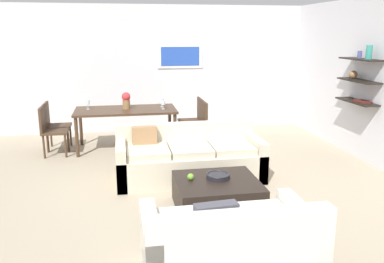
% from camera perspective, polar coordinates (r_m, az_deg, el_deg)
% --- Properties ---
extents(ground_plane, '(18.00, 18.00, 0.00)m').
position_cam_1_polar(ground_plane, '(5.80, 0.82, -7.66)').
color(ground_plane, tan).
extents(back_wall_unit, '(8.40, 0.09, 2.70)m').
position_cam_1_polar(back_wall_unit, '(8.96, -1.59, 8.92)').
color(back_wall_unit, silver).
rests_on(back_wall_unit, ground).
extents(right_wall_shelf_unit, '(0.34, 8.20, 2.70)m').
position_cam_1_polar(right_wall_shelf_unit, '(7.20, 24.40, 6.45)').
color(right_wall_shelf_unit, silver).
rests_on(right_wall_shelf_unit, ground).
extents(sofa_beige, '(2.13, 0.90, 0.78)m').
position_cam_1_polar(sofa_beige, '(6.00, -0.48, -3.95)').
color(sofa_beige, beige).
rests_on(sofa_beige, ground).
extents(loveseat_white, '(1.52, 0.90, 0.78)m').
position_cam_1_polar(loveseat_white, '(3.71, 5.25, -15.91)').
color(loveseat_white, silver).
rests_on(loveseat_white, ground).
extents(coffee_table, '(1.00, 0.92, 0.38)m').
position_cam_1_polar(coffee_table, '(5.01, 3.57, -8.94)').
color(coffee_table, black).
rests_on(coffee_table, ground).
extents(decorative_bowl, '(0.29, 0.29, 0.06)m').
position_cam_1_polar(decorative_bowl, '(4.98, 3.69, -6.29)').
color(decorative_bowl, black).
rests_on(decorative_bowl, coffee_table).
extents(apple_on_coffee_table, '(0.08, 0.08, 0.08)m').
position_cam_1_polar(apple_on_coffee_table, '(4.92, -0.20, -6.43)').
color(apple_on_coffee_table, '#669E2D').
rests_on(apple_on_coffee_table, coffee_table).
extents(dining_table, '(1.84, 0.91, 0.75)m').
position_cam_1_polar(dining_table, '(7.54, -9.35, 2.62)').
color(dining_table, '#422D1E').
rests_on(dining_table, ground).
extents(dining_chair_left_near, '(0.44, 0.44, 0.88)m').
position_cam_1_polar(dining_chair_left_near, '(7.48, -19.49, 0.53)').
color(dining_chair_left_near, '#422D1E').
rests_on(dining_chair_left_near, ground).
extents(dining_chair_left_far, '(0.44, 0.44, 0.88)m').
position_cam_1_polar(dining_chair_left_far, '(7.87, -19.04, 1.21)').
color(dining_chair_left_far, '#422D1E').
rests_on(dining_chair_left_far, ground).
extents(dining_chair_right_far, '(0.44, 0.44, 0.88)m').
position_cam_1_polar(dining_chair_right_far, '(7.90, 0.34, 2.02)').
color(dining_chair_right_far, '#422D1E').
rests_on(dining_chair_right_far, ground).
extents(dining_chair_right_near, '(0.44, 0.44, 0.88)m').
position_cam_1_polar(dining_chair_right_near, '(7.51, 0.91, 1.39)').
color(dining_chair_right_near, '#422D1E').
rests_on(dining_chair_right_near, ground).
extents(wine_glass_left_far, '(0.08, 0.08, 0.18)m').
position_cam_1_polar(wine_glass_left_far, '(7.63, -14.57, 3.99)').
color(wine_glass_left_far, silver).
rests_on(wine_glass_left_far, dining_table).
extents(wine_glass_right_near, '(0.07, 0.07, 0.15)m').
position_cam_1_polar(wine_glass_right_near, '(7.43, -4.11, 4.01)').
color(wine_glass_right_near, silver).
rests_on(wine_glass_right_near, dining_table).
extents(wine_glass_right_far, '(0.07, 0.07, 0.16)m').
position_cam_1_polar(wine_glass_right_far, '(7.65, -4.30, 4.33)').
color(wine_glass_right_far, silver).
rests_on(wine_glass_right_far, dining_table).
extents(centerpiece_vase, '(0.16, 0.16, 0.31)m').
position_cam_1_polar(centerpiece_vase, '(7.53, -9.31, 4.43)').
color(centerpiece_vase, olive).
rests_on(centerpiece_vase, dining_table).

